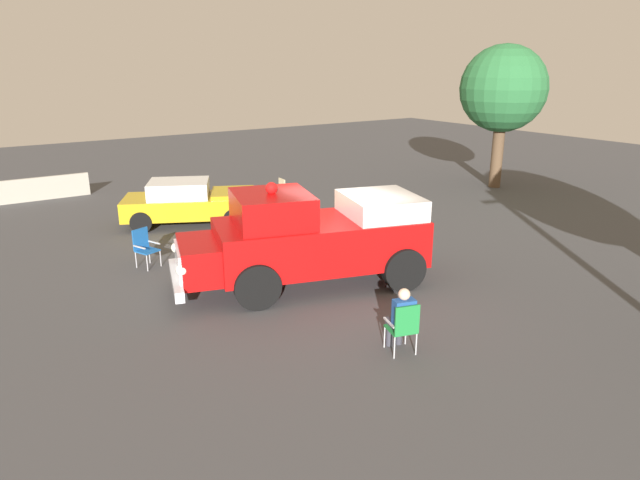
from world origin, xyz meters
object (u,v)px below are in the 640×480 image
object	(u,v)px
classic_hot_rod	(190,202)
spectator_seated	(401,317)
lawn_chair_near_truck	(404,325)
vintage_fire_truck	(311,237)
lawn_chair_by_car	(279,190)
oak_tree_left	(503,89)
lawn_chair_spare	(144,245)

from	to	relation	value
classic_hot_rod	spectator_seated	world-z (taller)	classic_hot_rod
lawn_chair_near_truck	vintage_fire_truck	bearing A→B (deg)	-96.88
classic_hot_rod	lawn_chair_by_car	world-z (taller)	classic_hot_rod
vintage_fire_truck	spectator_seated	size ratio (longest dim) A/B	4.90
lawn_chair_by_car	oak_tree_left	bearing A→B (deg)	166.42
lawn_chair_spare	spectator_seated	xyz separation A→B (m)	(-2.52, 7.21, 0.11)
vintage_fire_truck	lawn_chair_spare	distance (m)	4.61
lawn_chair_near_truck	lawn_chair_by_car	bearing A→B (deg)	-108.71
classic_hot_rod	oak_tree_left	size ratio (longest dim) A/B	0.80
lawn_chair_near_truck	lawn_chair_spare	size ratio (longest dim) A/B	1.00
lawn_chair_near_truck	spectator_seated	xyz separation A→B (m)	(-0.04, -0.13, 0.11)
lawn_chair_spare	spectator_seated	bearing A→B (deg)	109.27
lawn_chair_by_car	spectator_seated	size ratio (longest dim) A/B	0.79
spectator_seated	oak_tree_left	xyz separation A→B (m)	(-13.08, -8.62, 3.37)
lawn_chair_by_car	lawn_chair_near_truck	bearing A→B (deg)	71.29
lawn_chair_spare	vintage_fire_truck	bearing A→B (deg)	130.08
lawn_chair_spare	oak_tree_left	size ratio (longest dim) A/B	0.17
vintage_fire_truck	lawn_chair_near_truck	size ratio (longest dim) A/B	6.20
lawn_chair_near_truck	lawn_chair_spare	xyz separation A→B (m)	(2.48, -7.33, 0.00)
classic_hot_rod	lawn_chair_near_truck	distance (m)	10.55
oak_tree_left	vintage_fire_truck	bearing A→B (deg)	21.20
classic_hot_rod	oak_tree_left	bearing A→B (deg)	172.10
lawn_chair_near_truck	classic_hot_rod	bearing A→B (deg)	-90.47
lawn_chair_spare	oak_tree_left	world-z (taller)	oak_tree_left
vintage_fire_truck	oak_tree_left	distance (m)	13.88
vintage_fire_truck	classic_hot_rod	bearing A→B (deg)	-86.79
spectator_seated	lawn_chair_spare	bearing A→B (deg)	-70.73
lawn_chair_near_truck	oak_tree_left	bearing A→B (deg)	-146.32
vintage_fire_truck	lawn_chair_spare	world-z (taller)	vintage_fire_truck
oak_tree_left	classic_hot_rod	bearing A→B (deg)	-7.90
classic_hot_rod	lawn_chair_spare	distance (m)	4.12
lawn_chair_near_truck	spectator_seated	world-z (taller)	spectator_seated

